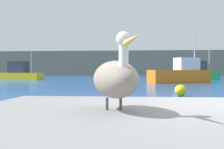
{
  "coord_description": "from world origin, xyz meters",
  "views": [
    {
      "loc": [
        -1.26,
        -3.72,
        1.3
      ],
      "look_at": [
        -2.92,
        16.82,
        1.05
      ],
      "focal_mm": 43.36,
      "sensor_mm": 36.0,
      "label": 1
    }
  ],
  "objects_px": {
    "fishing_boat_green": "(196,74)",
    "fishing_boat_orange": "(180,74)",
    "mooring_buoy": "(180,90)",
    "fishing_boat_yellow": "(18,73)",
    "pelican": "(115,78)"
  },
  "relations": [
    {
      "from": "fishing_boat_green",
      "to": "fishing_boat_orange",
      "type": "height_order",
      "value": "fishing_boat_orange"
    },
    {
      "from": "pelican",
      "to": "fishing_boat_yellow",
      "type": "bearing_deg",
      "value": -172.66
    },
    {
      "from": "fishing_boat_yellow",
      "to": "fishing_boat_orange",
      "type": "distance_m",
      "value": 24.51
    },
    {
      "from": "fishing_boat_green",
      "to": "fishing_boat_yellow",
      "type": "xyz_separation_m",
      "value": [
        -26.47,
        -0.3,
        0.0
      ]
    },
    {
      "from": "fishing_boat_green",
      "to": "fishing_boat_orange",
      "type": "bearing_deg",
      "value": -107.09
    },
    {
      "from": "mooring_buoy",
      "to": "fishing_boat_yellow",
      "type": "bearing_deg",
      "value": 128.07
    },
    {
      "from": "pelican",
      "to": "fishing_boat_green",
      "type": "distance_m",
      "value": 38.29
    },
    {
      "from": "fishing_boat_green",
      "to": "fishing_boat_orange",
      "type": "relative_size",
      "value": 0.96
    },
    {
      "from": "fishing_boat_orange",
      "to": "fishing_boat_green",
      "type": "bearing_deg",
      "value": 46.47
    },
    {
      "from": "fishing_boat_green",
      "to": "fishing_boat_yellow",
      "type": "height_order",
      "value": "fishing_boat_green"
    },
    {
      "from": "fishing_boat_yellow",
      "to": "fishing_boat_orange",
      "type": "relative_size",
      "value": 1.11
    },
    {
      "from": "pelican",
      "to": "fishing_boat_orange",
      "type": "distance_m",
      "value": 28.04
    },
    {
      "from": "fishing_boat_orange",
      "to": "pelican",
      "type": "bearing_deg",
      "value": -122.96
    },
    {
      "from": "fishing_boat_orange",
      "to": "mooring_buoy",
      "type": "distance_m",
      "value": 16.34
    },
    {
      "from": "fishing_boat_yellow",
      "to": "mooring_buoy",
      "type": "relative_size",
      "value": 13.06
    }
  ]
}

